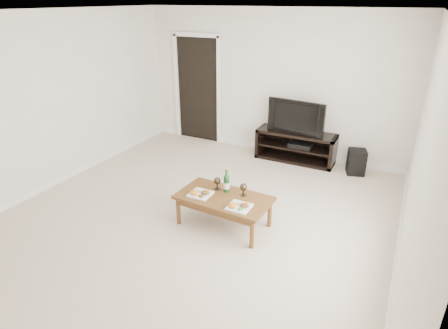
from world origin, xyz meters
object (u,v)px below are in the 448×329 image
(media_console, at_px, (295,146))
(television, at_px, (298,116))
(subwoofer, at_px, (356,162))
(coffee_table, at_px, (224,211))

(media_console, distance_m, television, 0.57)
(television, bearing_deg, media_console, 0.00)
(subwoofer, xyz_separation_m, coffee_table, (-1.27, -2.41, -0.00))
(television, height_order, coffee_table, television)
(media_console, relative_size, subwoofer, 3.33)
(media_console, relative_size, coffee_table, 1.19)
(television, xyz_separation_m, coffee_table, (-0.19, -2.49, -0.64))
(media_console, bearing_deg, coffee_table, -94.44)
(media_console, bearing_deg, television, 0.00)
(media_console, height_order, television, television)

